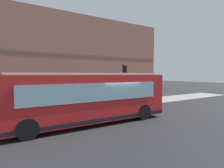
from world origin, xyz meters
name	(u,v)px	position (x,y,z in m)	size (l,w,h in m)	color
ground	(114,120)	(0.00, 0.00, 0.00)	(120.00, 120.00, 0.00)	#262628
sidewalk_curb	(86,108)	(4.36, 0.00, 0.07)	(3.52, 40.00, 0.15)	gray
building_corner	(66,62)	(9.48, 0.00, 4.29)	(6.77, 19.56, 8.59)	#8C5B4C
city_bus_nearside	(89,98)	(0.22, 1.66, 1.55)	(2.66, 10.06, 3.07)	red
traffic_light_near_corner	(124,77)	(3.23, -3.22, 2.73)	(0.32, 0.49, 3.70)	black
fire_hydrant	(101,102)	(4.19, -1.38, 0.51)	(0.35, 0.35, 0.74)	yellow
pedestrian_near_building_entrance	(129,92)	(4.60, -4.85, 1.15)	(0.32, 0.32, 1.73)	#3F8C4C
newspaper_vending_box	(48,106)	(3.99, 3.23, 0.60)	(0.44, 0.43, 0.90)	#263F99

